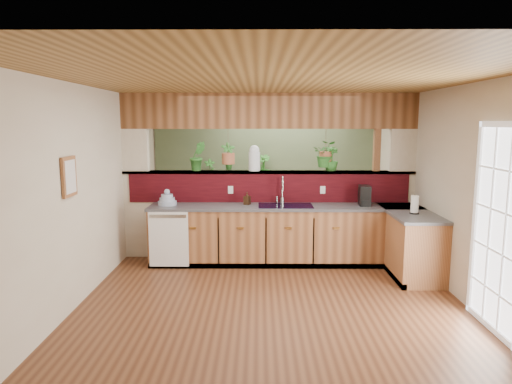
{
  "coord_description": "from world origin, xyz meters",
  "views": [
    {
      "loc": [
        -0.16,
        -5.84,
        2.15
      ],
      "look_at": [
        -0.2,
        0.7,
        1.15
      ],
      "focal_mm": 32.0,
      "sensor_mm": 36.0,
      "label": 1
    }
  ],
  "objects_px": {
    "paper_towel": "(415,205)",
    "shelving_console": "(237,205)",
    "faucet": "(282,189)",
    "soap_dispenser": "(247,198)",
    "dish_stack": "(167,200)",
    "glass_jar": "(254,158)",
    "coffee_maker": "(365,196)"
  },
  "relations": [
    {
      "from": "faucet",
      "to": "dish_stack",
      "type": "height_order",
      "value": "faucet"
    },
    {
      "from": "faucet",
      "to": "glass_jar",
      "type": "relative_size",
      "value": 1.07
    },
    {
      "from": "coffee_maker",
      "to": "glass_jar",
      "type": "height_order",
      "value": "glass_jar"
    },
    {
      "from": "soap_dispenser",
      "to": "shelving_console",
      "type": "bearing_deg",
      "value": 97.02
    },
    {
      "from": "glass_jar",
      "to": "soap_dispenser",
      "type": "bearing_deg",
      "value": -110.33
    },
    {
      "from": "glass_jar",
      "to": "shelving_console",
      "type": "height_order",
      "value": "glass_jar"
    },
    {
      "from": "paper_towel",
      "to": "shelving_console",
      "type": "xyz_separation_m",
      "value": [
        -2.6,
        2.89,
        -0.52
      ]
    },
    {
      "from": "coffee_maker",
      "to": "glass_jar",
      "type": "xyz_separation_m",
      "value": [
        -1.68,
        0.36,
        0.55
      ]
    },
    {
      "from": "shelving_console",
      "to": "coffee_maker",
      "type": "bearing_deg",
      "value": -31.61
    },
    {
      "from": "faucet",
      "to": "soap_dispenser",
      "type": "xyz_separation_m",
      "value": [
        -0.54,
        -0.08,
        -0.13
      ]
    },
    {
      "from": "faucet",
      "to": "shelving_console",
      "type": "bearing_deg",
      "value": 110.95
    },
    {
      "from": "paper_towel",
      "to": "glass_jar",
      "type": "bearing_deg",
      "value": 156.1
    },
    {
      "from": "coffee_maker",
      "to": "faucet",
      "type": "bearing_deg",
      "value": 177.69
    },
    {
      "from": "soap_dispenser",
      "to": "coffee_maker",
      "type": "relative_size",
      "value": 0.65
    },
    {
      "from": "glass_jar",
      "to": "paper_towel",
      "type": "bearing_deg",
      "value": -23.9
    },
    {
      "from": "dish_stack",
      "to": "soap_dispenser",
      "type": "distance_m",
      "value": 1.22
    },
    {
      "from": "faucet",
      "to": "dish_stack",
      "type": "distance_m",
      "value": 1.77
    },
    {
      "from": "shelving_console",
      "to": "paper_towel",
      "type": "bearing_deg",
      "value": -31.83
    },
    {
      "from": "paper_towel",
      "to": "glass_jar",
      "type": "height_order",
      "value": "glass_jar"
    },
    {
      "from": "faucet",
      "to": "glass_jar",
      "type": "distance_m",
      "value": 0.67
    },
    {
      "from": "dish_stack",
      "to": "glass_jar",
      "type": "bearing_deg",
      "value": 14.58
    },
    {
      "from": "glass_jar",
      "to": "coffee_maker",
      "type": "bearing_deg",
      "value": -12.15
    },
    {
      "from": "soap_dispenser",
      "to": "paper_towel",
      "type": "height_order",
      "value": "paper_towel"
    },
    {
      "from": "dish_stack",
      "to": "coffee_maker",
      "type": "xyz_separation_m",
      "value": [
        3.0,
        -0.02,
        0.06
      ]
    },
    {
      "from": "dish_stack",
      "to": "soap_dispenser",
      "type": "xyz_separation_m",
      "value": [
        1.22,
        0.05,
        0.02
      ]
    },
    {
      "from": "dish_stack",
      "to": "paper_towel",
      "type": "distance_m",
      "value": 3.61
    },
    {
      "from": "paper_towel",
      "to": "shelving_console",
      "type": "distance_m",
      "value": 3.92
    },
    {
      "from": "soap_dispenser",
      "to": "paper_towel",
      "type": "distance_m",
      "value": 2.43
    },
    {
      "from": "soap_dispenser",
      "to": "coffee_maker",
      "type": "bearing_deg",
      "value": -2.19
    },
    {
      "from": "paper_towel",
      "to": "glass_jar",
      "type": "xyz_separation_m",
      "value": [
        -2.22,
        0.99,
        0.57
      ]
    },
    {
      "from": "faucet",
      "to": "coffee_maker",
      "type": "height_order",
      "value": "faucet"
    },
    {
      "from": "coffee_maker",
      "to": "shelving_console",
      "type": "bearing_deg",
      "value": 136.59
    }
  ]
}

